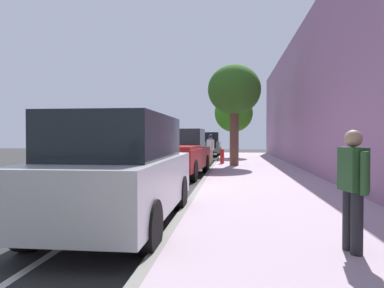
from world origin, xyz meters
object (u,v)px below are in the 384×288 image
object	(u,v)px
bicycle_at_curb	(208,158)
pedestrian_on_phone	(353,184)
cyclist_with_backpack	(211,146)
street_tree_far_end	(234,113)
fire_hydrant	(222,156)
street_tree_mid_block	(234,91)
parked_suv_grey_far	(209,144)
parked_suv_silver_second	(120,169)
parked_pickup_red_mid	(179,154)

from	to	relation	value
bicycle_at_curb	pedestrian_on_phone	distance (m)	16.69
cyclist_with_backpack	street_tree_far_end	size ratio (longest dim) A/B	0.38
bicycle_at_curb	fire_hydrant	xyz separation A→B (m)	(0.90, -1.27, 0.17)
street_tree_mid_block	pedestrian_on_phone	size ratio (longest dim) A/B	3.32
bicycle_at_curb	parked_suv_grey_far	bearing A→B (deg)	93.19
pedestrian_on_phone	fire_hydrant	bearing A→B (deg)	97.88
cyclist_with_backpack	parked_suv_silver_second	bearing A→B (deg)	-92.93
bicycle_at_curb	cyclist_with_backpack	size ratio (longest dim) A/B	0.74
parked_pickup_red_mid	parked_suv_grey_far	size ratio (longest dim) A/B	1.15
pedestrian_on_phone	street_tree_far_end	bearing A→B (deg)	93.78
parked_suv_silver_second	bicycle_at_curb	distance (m)	15.03
parked_suv_silver_second	parked_suv_grey_far	distance (m)	23.92
parked_suv_grey_far	cyclist_with_backpack	size ratio (longest dim) A/B	2.69
cyclist_with_backpack	parked_pickup_red_mid	bearing A→B (deg)	-98.39
cyclist_with_backpack	street_tree_mid_block	distance (m)	3.83
bicycle_at_curb	street_tree_mid_block	bearing A→B (deg)	-58.46
cyclist_with_backpack	pedestrian_on_phone	distance (m)	16.21
bicycle_at_curb	cyclist_with_backpack	bearing A→B (deg)	-63.35
parked_suv_grey_far	parked_suv_silver_second	bearing A→B (deg)	-90.08
parked_suv_silver_second	parked_pickup_red_mid	bearing A→B (deg)	91.29
parked_suv_silver_second	pedestrian_on_phone	xyz separation A→B (m)	(3.52, -1.40, -0.02)
pedestrian_on_phone	parked_pickup_red_mid	bearing A→B (deg)	111.02
parked_suv_silver_second	street_tree_far_end	xyz separation A→B (m)	(2.08, 20.33, 2.33)
parked_suv_silver_second	street_tree_mid_block	world-z (taller)	street_tree_mid_block
cyclist_with_backpack	fire_hydrant	distance (m)	1.20
bicycle_at_curb	street_tree_far_end	xyz separation A→B (m)	(1.56, 5.32, 2.98)
parked_suv_grey_far	cyclist_with_backpack	xyz separation A→B (m)	(0.71, -9.35, 0.05)
parked_suv_silver_second	pedestrian_on_phone	bearing A→B (deg)	-21.67
parked_suv_grey_far	pedestrian_on_phone	size ratio (longest dim) A/B	3.00
street_tree_far_end	fire_hydrant	world-z (taller)	street_tree_far_end
cyclist_with_backpack	street_tree_far_end	xyz separation A→B (m)	(1.34, 5.75, 2.28)
parked_pickup_red_mid	pedestrian_on_phone	distance (m)	10.34
pedestrian_on_phone	fire_hydrant	xyz separation A→B (m)	(-2.10, 15.14, -0.46)
parked_suv_grey_far	street_tree_mid_block	world-z (taller)	street_tree_mid_block
cyclist_with_backpack	street_tree_mid_block	size ratio (longest dim) A/B	0.34
street_tree_mid_block	street_tree_far_end	world-z (taller)	street_tree_mid_block
street_tree_mid_block	pedestrian_on_phone	bearing A→B (deg)	-84.09
parked_suv_silver_second	cyclist_with_backpack	bearing A→B (deg)	87.07
street_tree_far_end	pedestrian_on_phone	size ratio (longest dim) A/B	2.97
bicycle_at_curb	cyclist_with_backpack	distance (m)	0.85
bicycle_at_curb	parked_pickup_red_mid	bearing A→B (deg)	-96.04
cyclist_with_backpack	fire_hydrant	bearing A→B (deg)	-50.99
parked_pickup_red_mid	fire_hydrant	xyz separation A→B (m)	(1.61, 5.49, -0.35)
bicycle_at_curb	pedestrian_on_phone	xyz separation A→B (m)	(2.99, -16.41, 0.62)
street_tree_far_end	pedestrian_on_phone	distance (m)	21.90
street_tree_far_end	parked_pickup_red_mid	bearing A→B (deg)	-100.64
parked_suv_grey_far	street_tree_mid_block	bearing A→B (deg)	-79.84
parked_suv_grey_far	street_tree_mid_block	distance (m)	12.00
parked_pickup_red_mid	street_tree_far_end	distance (m)	12.53
parked_suv_grey_far	fire_hydrant	world-z (taller)	parked_suv_grey_far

